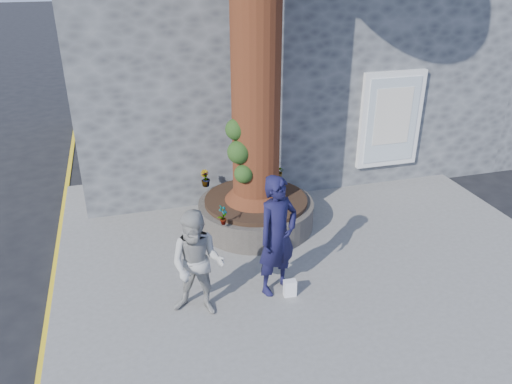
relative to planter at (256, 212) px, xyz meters
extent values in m
plane|color=black|center=(-0.80, -2.00, -0.41)|extent=(120.00, 120.00, 0.00)
cube|color=slate|center=(0.70, -1.00, -0.35)|extent=(9.00, 8.00, 0.12)
cube|color=yellow|center=(-3.85, -1.00, -0.41)|extent=(0.10, 30.00, 0.01)
cube|color=#484A4C|center=(1.70, 5.20, 2.59)|extent=(10.00, 8.00, 6.00)
cube|color=white|center=(3.50, 1.14, 1.29)|extent=(1.50, 0.12, 2.20)
cube|color=silver|center=(3.50, 1.08, 1.29)|extent=(1.25, 0.04, 1.95)
cube|color=silver|center=(3.50, 1.06, 1.39)|extent=(0.90, 0.02, 1.30)
cube|color=#484A4C|center=(9.70, 5.20, 2.59)|extent=(6.00, 8.00, 6.00)
cylinder|color=black|center=(0.00, 0.00, -0.03)|extent=(2.30, 2.30, 0.52)
cylinder|color=black|center=(0.00, 0.00, 0.27)|extent=(2.04, 2.04, 0.08)
cone|color=#4B2812|center=(0.00, 0.00, 0.66)|extent=(1.24, 1.24, 0.70)
sphere|color=#204216|center=(-0.38, -0.20, 1.41)|extent=(0.44, 0.44, 0.44)
sphere|color=#204216|center=(-0.32, -0.30, 1.01)|extent=(0.36, 0.36, 0.36)
sphere|color=#204216|center=(-0.40, -0.08, 1.81)|extent=(0.40, 0.40, 0.40)
imported|color=#141334|center=(-0.25, -2.15, 0.72)|extent=(0.87, 0.74, 2.02)
imported|color=#9F9E98|center=(-1.57, -2.37, 0.57)|extent=(1.03, 0.94, 1.72)
cube|color=white|center=(-0.10, -2.37, -0.15)|extent=(0.21, 0.13, 0.28)
imported|color=gray|center=(-0.85, -0.85, 0.50)|extent=(0.23, 0.24, 0.38)
imported|color=gray|center=(-0.85, 0.85, 0.48)|extent=(0.27, 0.27, 0.35)
imported|color=gray|center=(-0.85, 0.85, 0.47)|extent=(0.22, 0.22, 0.32)
imported|color=gray|center=(0.77, 0.85, 0.44)|extent=(0.32, 0.31, 0.27)
camera|label=1|loc=(-2.41, -8.53, 4.71)|focal=35.00mm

